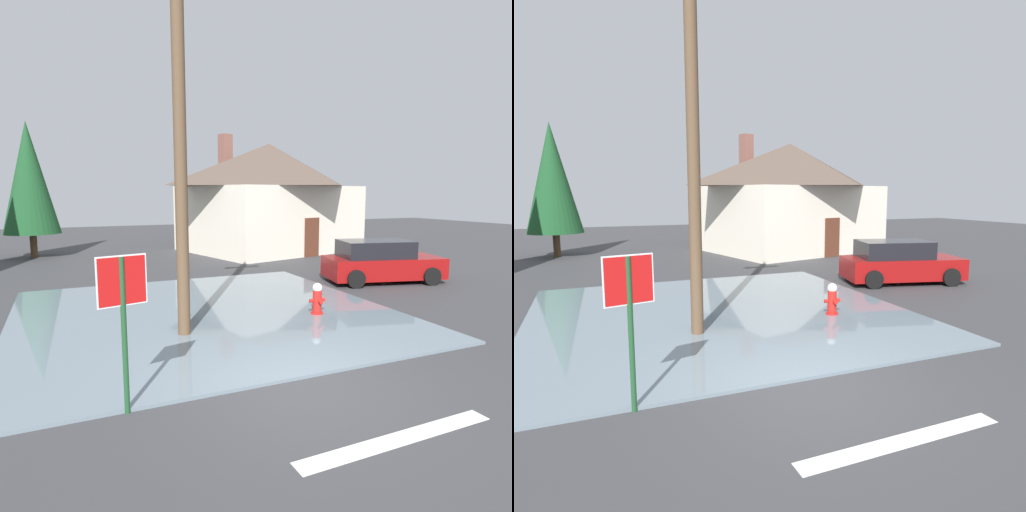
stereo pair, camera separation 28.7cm
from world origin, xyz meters
The scene contains 9 objects.
ground_plane centered at (0.00, 0.00, -0.05)m, with size 80.00×80.00×0.10m, color #38383A.
flood_puddle centered at (-0.21, 4.98, 0.03)m, with size 9.65×9.46×0.06m, color slate.
lane_stop_bar centered at (0.31, -1.93, 0.00)m, with size 3.13×0.30×0.01m, color silver.
stop_sign_near centered at (-2.88, 0.25, 1.69)m, with size 0.72×0.19×2.37m.
fire_hydrant centered at (2.45, 3.62, 0.44)m, with size 0.45×0.39×0.90m.
utility_pole centered at (-1.20, 3.39, 4.30)m, with size 1.60×0.28×8.24m.
house centered at (7.23, 16.74, 3.11)m, with size 10.71×9.48×6.47m.
parked_car centered at (7.01, 6.66, 0.74)m, with size 4.49×2.80×1.54m.
pine_tree_short_left centered at (-5.02, 18.79, 3.99)m, with size 2.71×2.71×6.78m.
Camera 1 is at (-3.61, -6.15, 3.22)m, focal length 30.97 mm.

